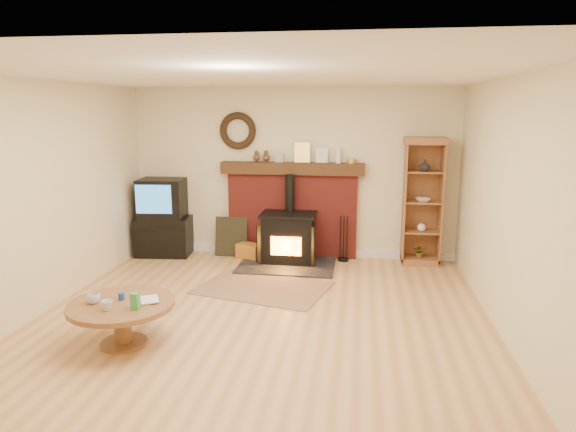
# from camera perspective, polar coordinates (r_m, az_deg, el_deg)

# --- Properties ---
(ground) EXTENTS (5.50, 5.50, 0.00)m
(ground) POSITION_cam_1_polar(r_m,az_deg,el_deg) (5.67, -3.18, -11.85)
(ground) COLOR tan
(ground) RESTS_ON ground
(room_shell) EXTENTS (5.02, 5.52, 2.61)m
(room_shell) POSITION_cam_1_polar(r_m,az_deg,el_deg) (5.32, -3.38, 5.79)
(room_shell) COLOR beige
(room_shell) RESTS_ON ground
(chimney_breast) EXTENTS (2.20, 0.22, 1.78)m
(chimney_breast) POSITION_cam_1_polar(r_m,az_deg,el_deg) (7.96, 0.48, 1.12)
(chimney_breast) COLOR maroon
(chimney_breast) RESTS_ON ground
(wood_stove) EXTENTS (1.40, 1.00, 1.32)m
(wood_stove) POSITION_cam_1_polar(r_m,az_deg,el_deg) (7.68, 0.03, -2.57)
(wood_stove) COLOR black
(wood_stove) RESTS_ON ground
(area_rug) EXTENTS (1.83, 1.47, 0.01)m
(area_rug) POSITION_cam_1_polar(r_m,az_deg,el_deg) (6.71, -2.82, -7.97)
(area_rug) COLOR brown
(area_rug) RESTS_ON ground
(tv_unit) EXTENTS (0.87, 0.65, 1.21)m
(tv_unit) POSITION_cam_1_polar(r_m,az_deg,el_deg) (8.33, -13.68, -0.29)
(tv_unit) COLOR black
(tv_unit) RESTS_ON ground
(curio_cabinet) EXTENTS (0.60, 0.44, 1.88)m
(curio_cabinet) POSITION_cam_1_polar(r_m,az_deg,el_deg) (7.81, 14.68, 1.59)
(curio_cabinet) COLOR brown
(curio_cabinet) RESTS_ON ground
(firelog_box) EXTENTS (0.44, 0.37, 0.24)m
(firelog_box) POSITION_cam_1_polar(r_m,az_deg,el_deg) (7.97, -4.27, -3.95)
(firelog_box) COLOR gold
(firelog_box) RESTS_ON ground
(leaning_painting) EXTENTS (0.51, 0.14, 0.61)m
(leaning_painting) POSITION_cam_1_polar(r_m,az_deg,el_deg) (8.13, -6.30, -2.28)
(leaning_painting) COLOR black
(leaning_painting) RESTS_ON ground
(fire_tools) EXTENTS (0.16, 0.16, 0.70)m
(fire_tools) POSITION_cam_1_polar(r_m,az_deg,el_deg) (7.89, 6.17, -4.03)
(fire_tools) COLOR black
(fire_tools) RESTS_ON ground
(coffee_table) EXTENTS (1.02, 1.02, 0.59)m
(coffee_table) POSITION_cam_1_polar(r_m,az_deg,el_deg) (5.32, -18.03, -9.95)
(coffee_table) COLOR brown
(coffee_table) RESTS_ON ground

